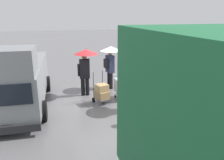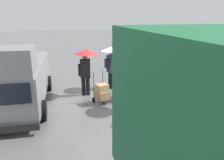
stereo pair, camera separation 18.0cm
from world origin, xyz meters
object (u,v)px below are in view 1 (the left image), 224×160
at_px(shopping_cart_vendor, 122,87).
at_px(street_lamp, 224,52).
at_px(pedestrian_black_side, 110,57).
at_px(hand_dolly_boxes, 102,92).
at_px(pedestrian_white_side, 86,61).
at_px(cargo_van_parked_right, 17,79).
at_px(pedestrian_pink_side, 149,70).

bearing_deg(shopping_cart_vendor, street_lamp, 135.91).
bearing_deg(pedestrian_black_side, hand_dolly_boxes, 64.00).
height_order(pedestrian_white_side, street_lamp, street_lamp).
xyz_separation_m(pedestrian_white_side, street_lamp, (-4.07, 3.52, 0.79)).
relative_size(pedestrian_black_side, pedestrian_white_side, 1.00).
xyz_separation_m(cargo_van_parked_right, shopping_cart_vendor, (-4.18, 0.22, -0.61)).
bearing_deg(street_lamp, pedestrian_pink_side, -33.05).
distance_m(shopping_cart_vendor, pedestrian_white_side, 1.96).
bearing_deg(pedestrian_white_side, pedestrian_pink_side, 132.70).
height_order(shopping_cart_vendor, pedestrian_pink_side, pedestrian_pink_side).
xyz_separation_m(cargo_van_parked_right, pedestrian_white_side, (-2.79, -0.71, 0.41)).
distance_m(shopping_cart_vendor, hand_dolly_boxes, 0.98).
bearing_deg(hand_dolly_boxes, pedestrian_black_side, -116.00).
distance_m(hand_dolly_boxes, pedestrian_black_side, 2.25).
xyz_separation_m(hand_dolly_boxes, pedestrian_black_side, (-0.87, -1.77, 1.09)).
relative_size(shopping_cart_vendor, pedestrian_white_side, 0.49).
height_order(shopping_cart_vendor, pedestrian_white_side, pedestrian_white_side).
xyz_separation_m(pedestrian_pink_side, pedestrian_black_side, (0.71, -2.80, 0.00)).
relative_size(cargo_van_parked_right, pedestrian_white_side, 2.53).
bearing_deg(pedestrian_black_side, shopping_cart_vendor, 93.23).
bearing_deg(hand_dolly_boxes, cargo_van_parked_right, -7.98).
bearing_deg(pedestrian_white_side, hand_dolly_boxes, 110.79).
distance_m(hand_dolly_boxes, pedestrian_white_side, 1.66).
distance_m(pedestrian_white_side, street_lamp, 5.43).
bearing_deg(street_lamp, pedestrian_black_side, -56.26).
relative_size(cargo_van_parked_right, pedestrian_black_side, 2.53).
height_order(hand_dolly_boxes, pedestrian_white_side, pedestrian_white_side).
xyz_separation_m(pedestrian_pink_side, street_lamp, (-2.05, 1.33, 0.80)).
relative_size(cargo_van_parked_right, street_lamp, 1.41).
distance_m(pedestrian_black_side, street_lamp, 5.03).
relative_size(hand_dolly_boxes, pedestrian_pink_side, 0.61).
xyz_separation_m(shopping_cart_vendor, pedestrian_white_side, (1.39, -0.93, 1.02)).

